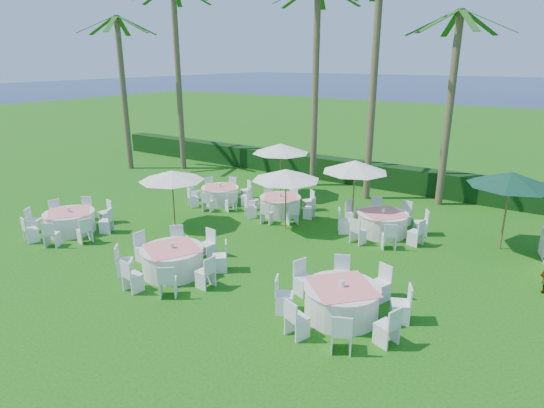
{
  "coord_description": "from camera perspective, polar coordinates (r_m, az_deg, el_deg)",
  "views": [
    {
      "loc": [
        9.21,
        -10.1,
        6.39
      ],
      "look_at": [
        0.54,
        3.11,
        1.3
      ],
      "focal_mm": 30.0,
      "sensor_mm": 36.0,
      "label": 1
    }
  ],
  "objects": [
    {
      "name": "palm_a",
      "position": [
        27.46,
        -11.71,
        15.85
      ],
      "size": [
        4.4,
        4.1,
        10.26
      ],
      "color": "brown",
      "rests_on": "ground"
    },
    {
      "name": "banquet_table_b",
      "position": [
        14.47,
        -12.36,
        -6.85
      ],
      "size": [
        3.38,
        3.38,
        1.01
      ],
      "color": "white",
      "rests_on": "ground"
    },
    {
      "name": "umbrella_a",
      "position": [
        17.99,
        -12.48,
        3.5
      ],
      "size": [
        2.54,
        2.54,
        2.26
      ],
      "color": "brown",
      "rests_on": "ground"
    },
    {
      "name": "umbrella_c",
      "position": [
        21.48,
        1.09,
        7.0
      ],
      "size": [
        2.68,
        2.68,
        2.57
      ],
      "color": "brown",
      "rests_on": "ground"
    },
    {
      "name": "umbrella_b",
      "position": [
        17.25,
        1.76,
        3.7
      ],
      "size": [
        2.62,
        2.62,
        2.38
      ],
      "color": "brown",
      "rests_on": "ground"
    },
    {
      "name": "hedge",
      "position": [
        24.63,
        10.4,
        3.96
      ],
      "size": [
        34.0,
        1.0,
        1.2
      ],
      "primitive_type": "cube",
      "color": "black",
      "rests_on": "ground"
    },
    {
      "name": "palm_b",
      "position": [
        23.25,
        5.48,
        15.19
      ],
      "size": [
        4.38,
        4.22,
        9.75
      ],
      "color": "brown",
      "rests_on": "ground"
    },
    {
      "name": "palm_c",
      "position": [
        21.26,
        12.63,
        14.81
      ],
      "size": [
        4.4,
        3.97,
        9.89
      ],
      "color": "brown",
      "rests_on": "ground"
    },
    {
      "name": "banquet_table_e",
      "position": [
        19.42,
        1.04,
        -0.09
      ],
      "size": [
        3.09,
        3.09,
        0.93
      ],
      "color": "white",
      "rests_on": "ground"
    },
    {
      "name": "banquet_table_d",
      "position": [
        21.07,
        -6.52,
        1.22
      ],
      "size": [
        2.99,
        2.99,
        0.92
      ],
      "color": "white",
      "rests_on": "ground"
    },
    {
      "name": "banquet_table_a",
      "position": [
        19.03,
        -24.02,
        -2.0
      ],
      "size": [
        3.25,
        3.25,
        0.98
      ],
      "color": "white",
      "rests_on": "ground"
    },
    {
      "name": "ground",
      "position": [
        15.09,
        -8.28,
        -7.4
      ],
      "size": [
        120.0,
        120.0,
        0.0
      ],
      "primitive_type": "plane",
      "color": "#19580F",
      "rests_on": "ground"
    },
    {
      "name": "palm_d",
      "position": [
        21.33,
        21.46,
        11.85
      ],
      "size": [
        4.4,
        3.99,
        8.31
      ],
      "color": "brown",
      "rests_on": "ground"
    },
    {
      "name": "banquet_table_c",
      "position": [
        12.04,
        8.72,
        -11.9
      ],
      "size": [
        3.36,
        3.36,
        1.03
      ],
      "color": "white",
      "rests_on": "ground"
    },
    {
      "name": "banquet_table_f",
      "position": [
        17.72,
        13.67,
        -2.29
      ],
      "size": [
        3.32,
        3.32,
        1.0
      ],
      "color": "white",
      "rests_on": "ground"
    },
    {
      "name": "umbrella_d",
      "position": [
        17.93,
        10.39,
        4.68
      ],
      "size": [
        2.57,
        2.57,
        2.62
      ],
      "color": "brown",
      "rests_on": "ground"
    },
    {
      "name": "umbrella_green",
      "position": [
        17.16,
        27.81,
        2.8
      ],
      "size": [
        2.79,
        2.79,
        2.78
      ],
      "color": "brown",
      "rests_on": "ground"
    },
    {
      "name": "ocean",
      "position": [
        112.66,
        29.3,
        12.4
      ],
      "size": [
        260.0,
        260.0,
        0.0
      ],
      "primitive_type": "plane",
      "color": "#07124A",
      "rests_on": "ground"
    },
    {
      "name": "palm_f",
      "position": [
        28.36,
        -18.17,
        13.74
      ],
      "size": [
        4.4,
        4.1,
        8.65
      ],
      "color": "brown",
      "rests_on": "ground"
    }
  ]
}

